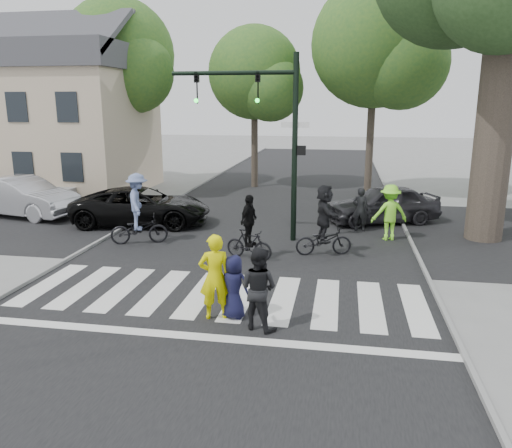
{
  "coord_description": "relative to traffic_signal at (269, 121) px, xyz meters",
  "views": [
    {
      "loc": [
        2.75,
        -9.86,
        4.48
      ],
      "look_at": [
        0.5,
        3.0,
        1.3
      ],
      "focal_mm": 35.0,
      "sensor_mm": 36.0,
      "label": 1
    }
  ],
  "objects": [
    {
      "name": "bg_tree_3",
      "position": [
        3.95,
        9.07,
        3.04
      ],
      "size": [
        6.3,
        6.0,
        10.2
      ],
      "color": "brown",
      "rests_on": "ground"
    },
    {
      "name": "ground",
      "position": [
        -0.35,
        -6.2,
        -3.9
      ],
      "size": [
        120.0,
        120.0,
        0.0
      ],
      "primitive_type": "plane",
      "color": "gray",
      "rests_on": "ground"
    },
    {
      "name": "car_grey",
      "position": [
        3.95,
        3.13,
        -3.17
      ],
      "size": [
        4.6,
        3.15,
        1.45
      ],
      "primitive_type": "imported",
      "rotation": [
        0.0,
        0.0,
        -1.2
      ],
      "color": "#2D2C30",
      "rests_on": "ground"
    },
    {
      "name": "pedestrian_child",
      "position": [
        0.23,
        -6.37,
        -3.21
      ],
      "size": [
        0.76,
        0.59,
        1.39
      ],
      "primitive_type": "imported",
      "rotation": [
        0.0,
        0.0,
        2.91
      ],
      "color": "#161638",
      "rests_on": "ground"
    },
    {
      "name": "cyclist_right",
      "position": [
        1.91,
        -1.47,
        -2.94
      ],
      "size": [
        1.79,
        1.65,
        2.15
      ],
      "color": "black",
      "rests_on": "ground"
    },
    {
      "name": "car_suv",
      "position": [
        -4.99,
        1.24,
        -3.2
      ],
      "size": [
        5.34,
        2.99,
        1.41
      ],
      "primitive_type": "imported",
      "rotation": [
        0.0,
        0.0,
        1.7
      ],
      "color": "black",
      "rests_on": "ground"
    },
    {
      "name": "cyclist_mid",
      "position": [
        -0.23,
        -2.24,
        -3.11
      ],
      "size": [
        1.52,
        0.96,
        1.92
      ],
      "color": "black",
      "rests_on": "ground"
    },
    {
      "name": "bystander_hivis",
      "position": [
        3.98,
        0.63,
        -2.97
      ],
      "size": [
        1.35,
        0.99,
        1.87
      ],
      "primitive_type": "imported",
      "rotation": [
        0.0,
        0.0,
        3.41
      ],
      "color": "#8DFF32",
      "rests_on": "ground"
    },
    {
      "name": "curb_right",
      "position": [
        4.7,
        -1.2,
        -3.85
      ],
      "size": [
        0.1,
        70.0,
        0.1
      ],
      "primitive_type": "cube",
      "color": "gray",
      "rests_on": "ground"
    },
    {
      "name": "cyclist_left",
      "position": [
        -4.06,
        -1.25,
        -2.9
      ],
      "size": [
        1.93,
        1.34,
        2.31
      ],
      "color": "black",
      "rests_on": "ground"
    },
    {
      "name": "pedestrian_adult",
      "position": [
        0.82,
        -6.79,
        -3.04
      ],
      "size": [
        1.02,
        0.91,
        1.72
      ],
      "primitive_type": "imported",
      "rotation": [
        0.0,
        0.0,
        2.76
      ],
      "color": "black",
      "rests_on": "ground"
    },
    {
      "name": "bystander_dark",
      "position": [
        3.06,
        1.66,
        -3.11
      ],
      "size": [
        0.64,
        0.48,
        1.58
      ],
      "primitive_type": "imported",
      "rotation": [
        0.0,
        0.0,
        2.95
      ],
      "color": "black",
      "rests_on": "ground"
    },
    {
      "name": "crosswalk",
      "position": [
        -0.35,
        -5.54,
        -3.89
      ],
      "size": [
        10.0,
        3.85,
        0.01
      ],
      "color": "silver",
      "rests_on": "ground"
    },
    {
      "name": "bg_tree_0",
      "position": [
        -14.09,
        9.8,
        2.24
      ],
      "size": [
        5.46,
        5.2,
        8.97
      ],
      "color": "brown",
      "rests_on": "ground"
    },
    {
      "name": "bg_tree_2",
      "position": [
        -2.11,
        10.42,
        1.88
      ],
      "size": [
        5.04,
        4.8,
        8.4
      ],
      "color": "brown",
      "rests_on": "ground"
    },
    {
      "name": "house",
      "position": [
        -11.85,
        7.78,
        -0.1
      ],
      "size": [
        8.4,
        8.1,
        8.82
      ],
      "color": "beige",
      "rests_on": "ground"
    },
    {
      "name": "bg_tree_1",
      "position": [
        -9.06,
        9.28,
        2.75
      ],
      "size": [
        6.09,
        5.8,
        9.8
      ],
      "color": "brown",
      "rests_on": "ground"
    },
    {
      "name": "traffic_signal",
      "position": [
        0.0,
        0.0,
        0.0
      ],
      "size": [
        4.45,
        0.29,
        6.0
      ],
      "color": "black",
      "rests_on": "ground"
    },
    {
      "name": "pedestrian_woman",
      "position": [
        -0.16,
        -6.46,
        -2.97
      ],
      "size": [
        0.79,
        0.64,
        1.85
      ],
      "primitive_type": "imported",
      "rotation": [
        0.0,
        0.0,
        3.48
      ],
      "color": "#F3EE04",
      "rests_on": "ground"
    },
    {
      "name": "road_stem",
      "position": [
        -0.35,
        -1.2,
        -3.9
      ],
      "size": [
        10.0,
        70.0,
        0.01
      ],
      "primitive_type": "cube",
      "color": "black",
      "rests_on": "ground"
    },
    {
      "name": "road_cross",
      "position": [
        -0.35,
        1.8,
        -3.89
      ],
      "size": [
        70.0,
        10.0,
        0.01
      ],
      "primitive_type": "cube",
      "color": "black",
      "rests_on": "ground"
    },
    {
      "name": "car_silver",
      "position": [
        -10.32,
        1.77,
        -3.1
      ],
      "size": [
        5.11,
        2.66,
        1.6
      ],
      "primitive_type": "imported",
      "rotation": [
        0.0,
        0.0,
        1.36
      ],
      "color": "#BABABF",
      "rests_on": "ground"
    },
    {
      "name": "curb_left",
      "position": [
        -5.4,
        -1.2,
        -3.85
      ],
      "size": [
        0.1,
        70.0,
        0.1
      ],
      "primitive_type": "cube",
      "color": "gray",
      "rests_on": "ground"
    }
  ]
}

